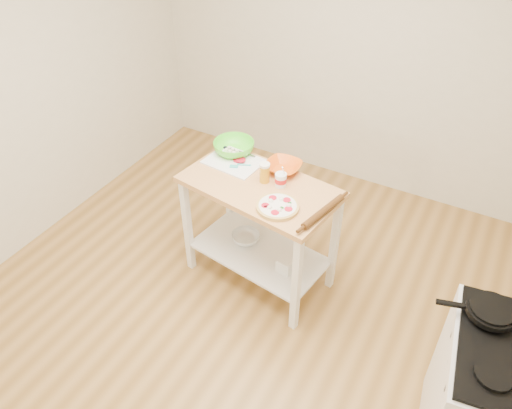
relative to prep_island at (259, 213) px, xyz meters
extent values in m
cube|color=#A3773C|center=(0.08, -0.59, -0.65)|extent=(4.00, 4.50, 0.02)
cube|color=beige|center=(0.08, 1.67, 0.71)|extent=(4.00, 0.02, 2.70)
cube|color=tan|center=(0.00, 0.00, 0.24)|extent=(1.16, 0.75, 0.04)
cube|color=white|center=(0.00, 0.00, -0.39)|extent=(1.07, 0.67, 0.02)
cube|color=white|center=(-0.53, -0.18, -0.21)|extent=(0.06, 0.06, 0.86)
cube|color=white|center=(-0.46, 0.32, -0.21)|extent=(0.06, 0.06, 0.86)
cube|color=white|center=(0.46, -0.32, -0.21)|extent=(0.06, 0.06, 0.86)
cube|color=white|center=(0.53, 0.18, -0.21)|extent=(0.06, 0.06, 0.86)
cube|color=silver|center=(1.75, -0.63, -0.18)|extent=(0.72, 0.81, 0.92)
cylinder|color=black|center=(1.57, -0.47, 0.33)|extent=(0.25, 0.25, 0.03)
cube|color=black|center=(1.39, -0.52, 0.33)|extent=(0.15, 0.06, 0.02)
cylinder|color=#D9B25C|center=(0.23, -0.17, 0.26)|extent=(0.28, 0.28, 0.02)
cylinder|color=#D9B25C|center=(0.23, -0.17, 0.28)|extent=(0.28, 0.28, 0.01)
cylinder|color=white|center=(0.23, -0.17, 0.28)|extent=(0.25, 0.25, 0.01)
cylinder|color=red|center=(0.31, -0.18, 0.28)|extent=(0.05, 0.05, 0.01)
cylinder|color=red|center=(0.25, -0.10, 0.28)|extent=(0.05, 0.05, 0.01)
cylinder|color=red|center=(0.16, -0.12, 0.28)|extent=(0.05, 0.05, 0.01)
cylinder|color=red|center=(0.16, -0.22, 0.28)|extent=(0.05, 0.05, 0.01)
cylinder|color=red|center=(0.25, -0.25, 0.28)|extent=(0.05, 0.05, 0.01)
sphere|color=white|center=(0.29, -0.15, 0.28)|extent=(0.03, 0.03, 0.03)
sphere|color=white|center=(0.22, -0.11, 0.28)|extent=(0.03, 0.03, 0.03)
sphere|color=white|center=(0.17, -0.16, 0.28)|extent=(0.03, 0.03, 0.03)
sphere|color=white|center=(0.19, -0.22, 0.28)|extent=(0.03, 0.03, 0.03)
sphere|color=white|center=(0.26, -0.21, 0.28)|extent=(0.03, 0.03, 0.03)
sphere|color=white|center=(0.29, -0.15, 0.28)|extent=(0.03, 0.03, 0.03)
plane|color=#0F590E|center=(0.26, -0.19, 0.29)|extent=(0.03, 0.03, 0.00)
plane|color=#0F590E|center=(0.29, -0.12, 0.29)|extent=(0.03, 0.03, 0.00)
plane|color=#0F590E|center=(0.21, -0.11, 0.29)|extent=(0.03, 0.03, 0.00)
plane|color=#0F590E|center=(0.16, -0.15, 0.29)|extent=(0.03, 0.03, 0.00)
plane|color=#0F590E|center=(0.17, -0.22, 0.29)|extent=(0.03, 0.03, 0.00)
cube|color=white|center=(-0.30, 0.15, 0.26)|extent=(0.43, 0.34, 0.01)
cube|color=#F4EACC|center=(-0.41, 0.23, 0.28)|extent=(0.03, 0.03, 0.02)
cube|color=#F4EACC|center=(-0.38, 0.23, 0.28)|extent=(0.03, 0.03, 0.02)
cube|color=#F4EACC|center=(-0.34, 0.23, 0.28)|extent=(0.03, 0.03, 0.02)
cube|color=#F4EACC|center=(-0.41, 0.27, 0.28)|extent=(0.03, 0.03, 0.02)
cube|color=#F4EACC|center=(-0.37, 0.26, 0.28)|extent=(0.03, 0.03, 0.02)
cube|color=#F4EACC|center=(-0.34, 0.26, 0.28)|extent=(0.03, 0.03, 0.02)
cylinder|color=red|center=(-0.28, 0.17, 0.27)|extent=(0.07, 0.07, 0.01)
cylinder|color=red|center=(-0.26, 0.17, 0.28)|extent=(0.07, 0.07, 0.01)
cylinder|color=red|center=(-0.25, 0.17, 0.28)|extent=(0.07, 0.07, 0.01)
cube|color=#32AFAA|center=(-0.26, 0.09, 0.27)|extent=(0.07, 0.06, 0.01)
cylinder|color=#32AFAA|center=(-0.20, 0.14, 0.27)|extent=(0.10, 0.05, 0.01)
cube|color=silver|center=(-0.27, 0.27, 0.27)|extent=(0.18, 0.03, 0.00)
cube|color=black|center=(-0.40, 0.27, 0.27)|extent=(0.10, 0.02, 0.01)
imported|color=#E25B11|center=(0.07, 0.23, 0.29)|extent=(0.26, 0.26, 0.06)
imported|color=#54E32B|center=(-0.36, 0.26, 0.30)|extent=(0.32, 0.32, 0.10)
cylinder|color=orange|center=(0.01, 0.05, 0.32)|extent=(0.07, 0.07, 0.13)
cylinder|color=white|center=(0.01, 0.05, 0.39)|extent=(0.07, 0.07, 0.02)
cylinder|color=white|center=(0.13, 0.06, 0.30)|extent=(0.08, 0.08, 0.10)
cylinder|color=red|center=(0.13, 0.06, 0.30)|extent=(0.08, 0.08, 0.04)
cylinder|color=silver|center=(0.15, 0.06, 0.38)|extent=(0.01, 0.05, 0.10)
cylinder|color=#4F2E12|center=(0.51, -0.09, 0.28)|extent=(0.14, 0.40, 0.05)
imported|color=silver|center=(-0.15, 0.06, -0.35)|extent=(0.25, 0.25, 0.07)
cube|color=white|center=(0.26, -0.08, -0.33)|extent=(0.12, 0.12, 0.11)
camera|label=1|loc=(1.32, -2.44, 2.29)|focal=35.00mm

